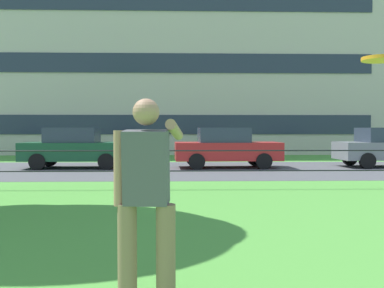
# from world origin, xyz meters

# --- Properties ---
(street_strip) EXTENTS (80.00, 7.51, 0.01)m
(street_strip) POSITION_xyz_m (0.00, 17.41, 0.00)
(street_strip) COLOR #4C4C51
(street_strip) RESTS_ON ground
(park_fence) EXTENTS (38.51, 0.04, 1.00)m
(park_fence) POSITION_xyz_m (0.00, 12.00, 0.68)
(park_fence) COLOR black
(park_fence) RESTS_ON ground
(person_thrower) EXTENTS (0.58, 0.75, 1.73)m
(person_thrower) POSITION_xyz_m (0.46, 4.54, 0.94)
(person_thrower) COLOR #846B4C
(person_thrower) RESTS_ON ground
(frisbee) EXTENTS (0.38, 0.38, 0.03)m
(frisbee) POSITION_xyz_m (2.17, 4.05, 1.99)
(frisbee) COLOR orange
(car_dark_green_far_right) EXTENTS (4.01, 1.84, 1.54)m
(car_dark_green_far_right) POSITION_xyz_m (-3.17, 18.21, 0.78)
(car_dark_green_far_right) COLOR #194C2D
(car_dark_green_far_right) RESTS_ON ground
(car_red_right) EXTENTS (4.06, 1.93, 1.54)m
(car_red_right) POSITION_xyz_m (2.59, 18.17, 0.78)
(car_red_right) COLOR red
(car_red_right) RESTS_ON ground
(apartment_building_background) EXTENTS (32.45, 13.74, 17.84)m
(apartment_building_background) POSITION_xyz_m (-1.66, 33.46, 8.92)
(apartment_building_background) COLOR beige
(apartment_building_background) RESTS_ON ground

